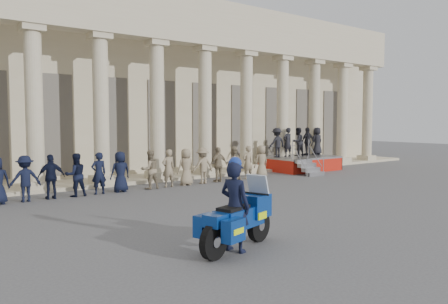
{
  "coord_description": "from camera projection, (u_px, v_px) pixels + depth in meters",
  "views": [
    {
      "loc": [
        -8.04,
        -9.54,
        2.7
      ],
      "look_at": [
        1.35,
        3.04,
        1.6
      ],
      "focal_mm": 35.0,
      "sensor_mm": 36.0,
      "label": 1
    }
  ],
  "objects": [
    {
      "name": "officer_rank",
      "position": [
        47.0,
        177.0,
        15.06
      ],
      "size": [
        19.96,
        0.59,
        1.56
      ],
      "color": "black",
      "rests_on": "ground"
    },
    {
      "name": "reviewing_stand",
      "position": [
        298.0,
        148.0,
        24.14
      ],
      "size": [
        4.1,
        3.79,
        2.36
      ],
      "color": "gray",
      "rests_on": "ground"
    },
    {
      "name": "motorcycle",
      "position": [
        238.0,
        219.0,
        9.15
      ],
      "size": [
        2.32,
        1.26,
        1.53
      ],
      "rotation": [
        0.0,
        0.0,
        0.29
      ],
      "color": "black",
      "rests_on": "ground"
    },
    {
      "name": "rider",
      "position": [
        235.0,
        205.0,
        9.02
      ],
      "size": [
        0.63,
        0.79,
        1.98
      ],
      "rotation": [
        0.0,
        0.0,
        1.86
      ],
      "color": "black",
      "rests_on": "ground"
    },
    {
      "name": "building",
      "position": [
        78.0,
        88.0,
        24.09
      ],
      "size": [
        40.0,
        12.5,
        9.0
      ],
      "color": "#B9AC8B",
      "rests_on": "ground"
    },
    {
      "name": "ground",
      "position": [
        249.0,
        215.0,
        12.61
      ],
      "size": [
        90.0,
        90.0,
        0.0
      ],
      "primitive_type": "plane",
      "color": "#4C4C4F",
      "rests_on": "ground"
    }
  ]
}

